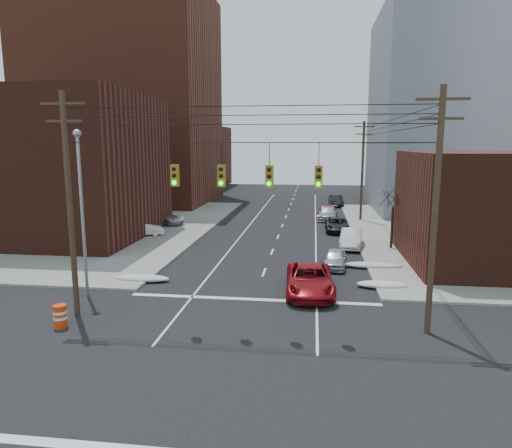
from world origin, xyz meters
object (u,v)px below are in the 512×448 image
(lot_car_a, at_px, (143,229))
(construction_barrel, at_px, (60,316))
(lot_car_c, at_px, (71,231))
(red_pickup, at_px, (310,280))
(lot_car_b, at_px, (164,218))
(parked_car_b, at_px, (351,238))
(parked_car_e, at_px, (327,211))
(parked_car_a, at_px, (335,259))
(parked_car_f, at_px, (336,200))
(parked_car_c, at_px, (337,225))
(lot_car_d, at_px, (127,217))
(parked_car_d, at_px, (328,214))

(lot_car_a, relative_size, construction_barrel, 3.37)
(lot_car_c, height_order, construction_barrel, lot_car_c)
(red_pickup, distance_m, lot_car_b, 25.80)
(lot_car_c, bearing_deg, parked_car_b, -83.28)
(parked_car_b, height_order, lot_car_a, parked_car_b)
(parked_car_e, bearing_deg, parked_car_b, -77.85)
(parked_car_a, distance_m, lot_car_b, 22.72)
(lot_car_b, bearing_deg, parked_car_f, -21.74)
(parked_car_c, relative_size, lot_car_a, 1.31)
(lot_car_d, bearing_deg, lot_car_b, -78.92)
(lot_car_a, bearing_deg, construction_barrel, 169.47)
(lot_car_a, bearing_deg, parked_car_a, -137.47)
(lot_car_c, bearing_deg, red_pickup, -112.85)
(parked_car_b, distance_m, lot_car_c, 25.05)
(red_pickup, distance_m, parked_car_d, 26.39)
(parked_car_a, distance_m, construction_barrel, 18.16)
(construction_barrel, bearing_deg, parked_car_a, 42.92)
(red_pickup, relative_size, lot_car_c, 1.34)
(parked_car_a, relative_size, parked_car_c, 0.77)
(lot_car_a, bearing_deg, parked_car_e, -71.60)
(parked_car_f, bearing_deg, parked_car_b, -93.81)
(parked_car_e, xyz_separation_m, construction_barrel, (-13.30, -35.07, -0.20))
(red_pickup, xyz_separation_m, lot_car_d, (-19.69, 20.56, -0.03))
(parked_car_a, relative_size, parked_car_b, 0.80)
(parked_car_a, height_order, parked_car_c, parked_car_c)
(parked_car_f, bearing_deg, red_pickup, -98.77)
(red_pickup, height_order, parked_car_f, red_pickup)
(parked_car_a, bearing_deg, lot_car_a, 159.69)
(parked_car_d, distance_m, lot_car_b, 18.29)
(parked_car_f, distance_m, construction_barrel, 47.50)
(parked_car_b, relative_size, lot_car_d, 1.27)
(parked_car_a, bearing_deg, lot_car_d, 151.53)
(red_pickup, bearing_deg, construction_barrel, -153.23)
(parked_car_d, distance_m, lot_car_c, 27.19)
(parked_car_d, relative_size, lot_car_b, 1.06)
(red_pickup, relative_size, parked_car_e, 1.30)
(red_pickup, distance_m, construction_barrel, 13.31)
(parked_car_a, distance_m, parked_car_b, 6.75)
(parked_car_d, bearing_deg, parked_car_a, -83.41)
(parked_car_e, distance_m, lot_car_a, 22.29)
(parked_car_f, relative_size, lot_car_a, 1.28)
(parked_car_a, bearing_deg, lot_car_b, 145.57)
(parked_car_c, xyz_separation_m, lot_car_a, (-17.97, -4.99, 0.09))
(parked_car_a, bearing_deg, parked_car_e, 96.06)
(lot_car_a, height_order, lot_car_d, lot_car_d)
(parked_car_d, bearing_deg, lot_car_b, -154.85)
(parked_car_b, bearing_deg, lot_car_b, 164.30)
(red_pickup, bearing_deg, lot_car_b, 124.43)
(red_pickup, height_order, parked_car_c, red_pickup)
(red_pickup, xyz_separation_m, parked_car_d, (1.79, 26.33, -0.08))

